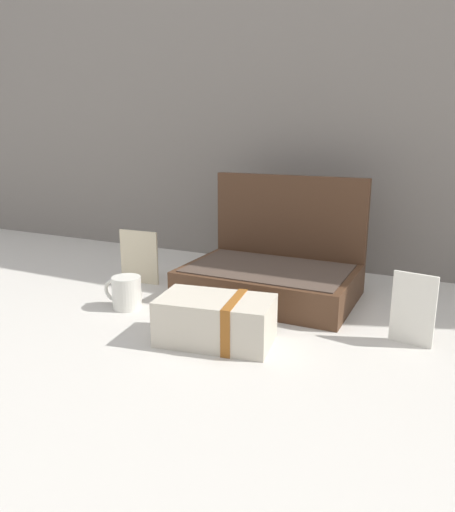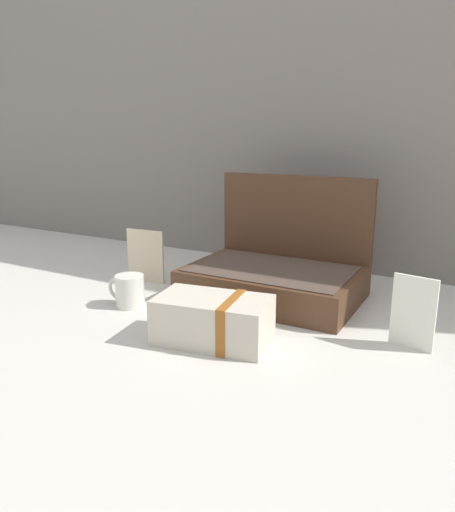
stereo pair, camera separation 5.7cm
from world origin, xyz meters
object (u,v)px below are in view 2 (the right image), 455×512
(open_suitcase, at_px, (277,271))
(poster_card_right, at_px, (145,256))
(info_card_left, at_px, (413,313))
(cream_toiletry_bag, at_px, (214,320))
(coffee_mug, at_px, (129,291))

(open_suitcase, xyz_separation_m, poster_card_right, (-0.40, -0.06, 0.01))
(info_card_left, bearing_deg, cream_toiletry_bag, -146.24)
(info_card_left, bearing_deg, poster_card_right, -178.48)
(cream_toiletry_bag, distance_m, coffee_mug, 0.32)
(open_suitcase, xyz_separation_m, cream_toiletry_bag, (0.00, -0.35, -0.02))
(cream_toiletry_bag, bearing_deg, open_suitcase, 90.31)
(info_card_left, bearing_deg, coffee_mug, -163.41)
(open_suitcase, bearing_deg, info_card_left, -24.58)
(open_suitcase, bearing_deg, coffee_mug, -139.58)
(poster_card_right, bearing_deg, open_suitcase, 6.02)
(cream_toiletry_bag, distance_m, info_card_left, 0.42)
(coffee_mug, xyz_separation_m, info_card_left, (0.69, 0.09, 0.04))
(coffee_mug, xyz_separation_m, poster_card_right, (-0.10, 0.20, 0.04))
(cream_toiletry_bag, bearing_deg, poster_card_right, 145.21)
(cream_toiletry_bag, bearing_deg, info_card_left, 24.27)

